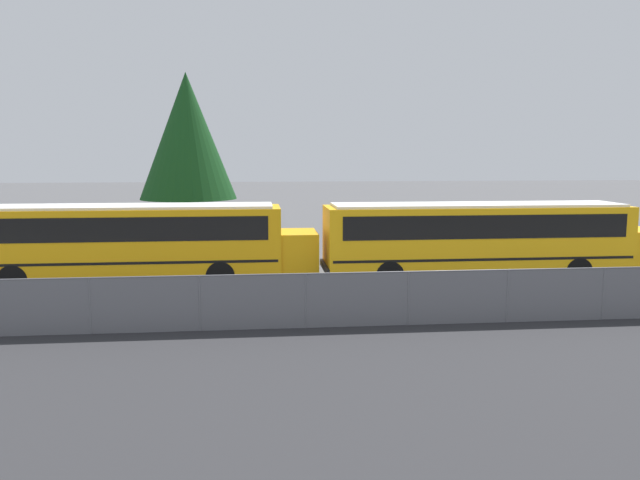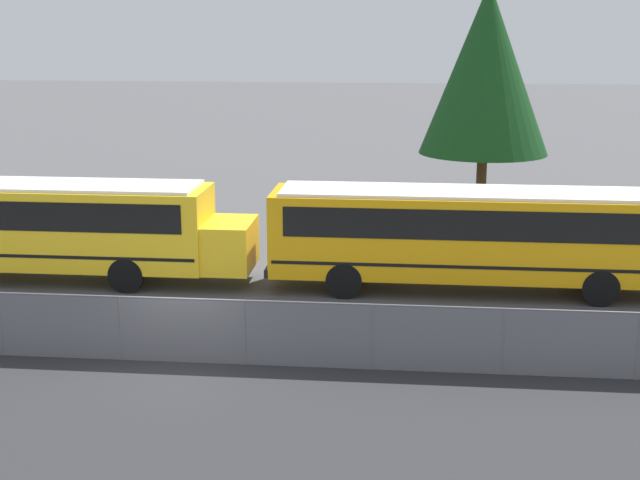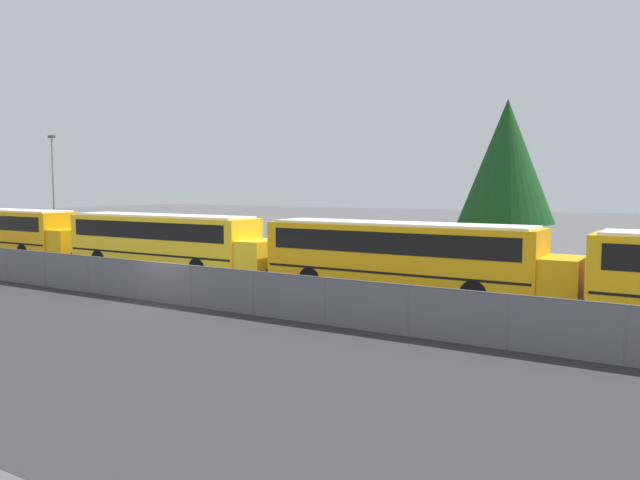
% 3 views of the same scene
% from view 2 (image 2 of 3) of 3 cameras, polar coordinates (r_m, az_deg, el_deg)
% --- Properties ---
extents(ground_plane, '(200.00, 200.00, 0.00)m').
position_cam_2_polar(ground_plane, '(22.10, -8.73, -7.73)').
color(ground_plane, '#4C4C4F').
extents(fence, '(125.07, 0.07, 1.64)m').
position_cam_2_polar(fence, '(21.80, -8.81, -5.68)').
color(fence, '#9EA0A5').
rests_on(fence, ground_plane).
extents(school_bus_3, '(13.58, 2.55, 3.13)m').
position_cam_2_polar(school_bus_3, '(29.65, -18.08, 1.13)').
color(school_bus_3, yellow).
rests_on(school_bus_3, ground_plane).
extents(school_bus_4, '(13.58, 2.55, 3.13)m').
position_cam_2_polar(school_bus_4, '(27.32, 10.18, 0.56)').
color(school_bus_4, orange).
rests_on(school_bus_4, ground_plane).
extents(tree_1, '(5.49, 5.49, 9.65)m').
position_cam_2_polar(tree_1, '(38.76, 10.59, 10.70)').
color(tree_1, '#51381E').
rests_on(tree_1, ground_plane).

